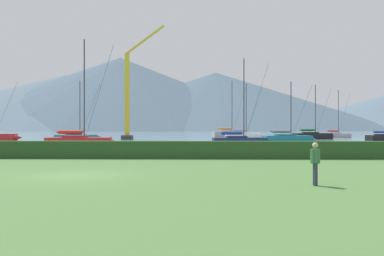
{
  "coord_description": "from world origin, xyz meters",
  "views": [
    {
      "loc": [
        5.93,
        -19.07,
        2.21
      ],
      "look_at": [
        3.89,
        56.18,
        2.16
      ],
      "focal_mm": 39.22,
      "sensor_mm": 36.0,
      "label": 1
    }
  ],
  "objects_px": {
    "sailboat_slip_4": "(230,133)",
    "person_standing_walker": "(315,160)",
    "sailboat_slip_9": "(77,137)",
    "dock_crane": "(129,100)",
    "sailboat_slip_0": "(80,141)",
    "sailboat_slip_12": "(337,135)",
    "sailboat_slip_3": "(313,135)",
    "sailboat_slip_5": "(240,141)",
    "sailboat_slip_7": "(244,135)",
    "sailboat_slip_1": "(288,139)"
  },
  "relations": [
    {
      "from": "sailboat_slip_12",
      "to": "dock_crane",
      "type": "xyz_separation_m",
      "value": [
        -43.51,
        -15.02,
        6.9
      ]
    },
    {
      "from": "sailboat_slip_1",
      "to": "sailboat_slip_12",
      "type": "bearing_deg",
      "value": 50.91
    },
    {
      "from": "sailboat_slip_4",
      "to": "sailboat_slip_9",
      "type": "relative_size",
      "value": 1.39
    },
    {
      "from": "sailboat_slip_5",
      "to": "dock_crane",
      "type": "height_order",
      "value": "dock_crane"
    },
    {
      "from": "sailboat_slip_0",
      "to": "sailboat_slip_5",
      "type": "height_order",
      "value": "sailboat_slip_0"
    },
    {
      "from": "sailboat_slip_0",
      "to": "sailboat_slip_1",
      "type": "relative_size",
      "value": 1.38
    },
    {
      "from": "sailboat_slip_4",
      "to": "sailboat_slip_7",
      "type": "height_order",
      "value": "sailboat_slip_4"
    },
    {
      "from": "dock_crane",
      "to": "sailboat_slip_4",
      "type": "bearing_deg",
      "value": 49.94
    },
    {
      "from": "sailboat_slip_4",
      "to": "sailboat_slip_7",
      "type": "distance_m",
      "value": 18.99
    },
    {
      "from": "sailboat_slip_12",
      "to": "person_standing_walker",
      "type": "distance_m",
      "value": 81.29
    },
    {
      "from": "sailboat_slip_7",
      "to": "sailboat_slip_12",
      "type": "xyz_separation_m",
      "value": [
        21.4,
        9.54,
        -0.08
      ]
    },
    {
      "from": "sailboat_slip_0",
      "to": "sailboat_slip_5",
      "type": "bearing_deg",
      "value": 10.88
    },
    {
      "from": "sailboat_slip_0",
      "to": "sailboat_slip_7",
      "type": "relative_size",
      "value": 1.11
    },
    {
      "from": "sailboat_slip_7",
      "to": "sailboat_slip_9",
      "type": "distance_m",
      "value": 32.9
    },
    {
      "from": "person_standing_walker",
      "to": "sailboat_slip_0",
      "type": "bearing_deg",
      "value": 121.79
    },
    {
      "from": "sailboat_slip_7",
      "to": "dock_crane",
      "type": "bearing_deg",
      "value": -167.93
    },
    {
      "from": "sailboat_slip_0",
      "to": "sailboat_slip_3",
      "type": "distance_m",
      "value": 49.14
    },
    {
      "from": "sailboat_slip_1",
      "to": "dock_crane",
      "type": "distance_m",
      "value": 32.46
    },
    {
      "from": "sailboat_slip_5",
      "to": "sailboat_slip_12",
      "type": "distance_m",
      "value": 49.21
    },
    {
      "from": "sailboat_slip_1",
      "to": "sailboat_slip_5",
      "type": "relative_size",
      "value": 0.83
    },
    {
      "from": "sailboat_slip_5",
      "to": "sailboat_slip_7",
      "type": "distance_m",
      "value": 33.05
    },
    {
      "from": "sailboat_slip_0",
      "to": "sailboat_slip_1",
      "type": "xyz_separation_m",
      "value": [
        26.08,
        13.37,
        -0.04
      ]
    },
    {
      "from": "sailboat_slip_3",
      "to": "sailboat_slip_5",
      "type": "bearing_deg",
      "value": -133.54
    },
    {
      "from": "sailboat_slip_5",
      "to": "sailboat_slip_9",
      "type": "relative_size",
      "value": 1.08
    },
    {
      "from": "sailboat_slip_3",
      "to": "sailboat_slip_12",
      "type": "distance_m",
      "value": 14.58
    },
    {
      "from": "sailboat_slip_0",
      "to": "sailboat_slip_12",
      "type": "relative_size",
      "value": 1.16
    },
    {
      "from": "sailboat_slip_1",
      "to": "sailboat_slip_5",
      "type": "distance_m",
      "value": 12.12
    },
    {
      "from": "sailboat_slip_1",
      "to": "sailboat_slip_3",
      "type": "distance_m",
      "value": 22.87
    },
    {
      "from": "sailboat_slip_5",
      "to": "dock_crane",
      "type": "distance_m",
      "value": 33.76
    },
    {
      "from": "sailboat_slip_3",
      "to": "sailboat_slip_12",
      "type": "relative_size",
      "value": 1.0
    },
    {
      "from": "sailboat_slip_0",
      "to": "sailboat_slip_3",
      "type": "xyz_separation_m",
      "value": [
        35.12,
        34.37,
        0.01
      ]
    },
    {
      "from": "sailboat_slip_3",
      "to": "sailboat_slip_5",
      "type": "relative_size",
      "value": 0.99
    },
    {
      "from": "sailboat_slip_0",
      "to": "sailboat_slip_3",
      "type": "bearing_deg",
      "value": 43.18
    },
    {
      "from": "sailboat_slip_9",
      "to": "dock_crane",
      "type": "height_order",
      "value": "dock_crane"
    },
    {
      "from": "sailboat_slip_0",
      "to": "sailboat_slip_4",
      "type": "distance_m",
      "value": 59.36
    },
    {
      "from": "sailboat_slip_3",
      "to": "sailboat_slip_1",
      "type": "bearing_deg",
      "value": -128.1
    },
    {
      "from": "dock_crane",
      "to": "sailboat_slip_9",
      "type": "bearing_deg",
      "value": -121.45
    },
    {
      "from": "sailboat_slip_1",
      "to": "sailboat_slip_5",
      "type": "xyz_separation_m",
      "value": [
        -7.63,
        -9.41,
        -0.02
      ]
    },
    {
      "from": "sailboat_slip_5",
      "to": "sailboat_slip_7",
      "type": "height_order",
      "value": "sailboat_slip_7"
    },
    {
      "from": "sailboat_slip_7",
      "to": "sailboat_slip_9",
      "type": "height_order",
      "value": "sailboat_slip_7"
    },
    {
      "from": "sailboat_slip_4",
      "to": "sailboat_slip_9",
      "type": "bearing_deg",
      "value": -138.72
    },
    {
      "from": "sailboat_slip_4",
      "to": "person_standing_walker",
      "type": "relative_size",
      "value": 8.32
    },
    {
      "from": "sailboat_slip_7",
      "to": "person_standing_walker",
      "type": "distance_m",
      "value": 67.84
    },
    {
      "from": "person_standing_walker",
      "to": "sailboat_slip_7",
      "type": "bearing_deg",
      "value": 88.06
    },
    {
      "from": "dock_crane",
      "to": "sailboat_slip_1",
      "type": "bearing_deg",
      "value": -34.49
    },
    {
      "from": "sailboat_slip_4",
      "to": "person_standing_walker",
      "type": "height_order",
      "value": "sailboat_slip_4"
    },
    {
      "from": "sailboat_slip_1",
      "to": "sailboat_slip_4",
      "type": "height_order",
      "value": "sailboat_slip_4"
    },
    {
      "from": "sailboat_slip_4",
      "to": "sailboat_slip_5",
      "type": "distance_m",
      "value": 51.82
    },
    {
      "from": "sailboat_slip_5",
      "to": "sailboat_slip_9",
      "type": "height_order",
      "value": "sailboat_slip_5"
    },
    {
      "from": "sailboat_slip_5",
      "to": "person_standing_walker",
      "type": "bearing_deg",
      "value": -95.75
    }
  ]
}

